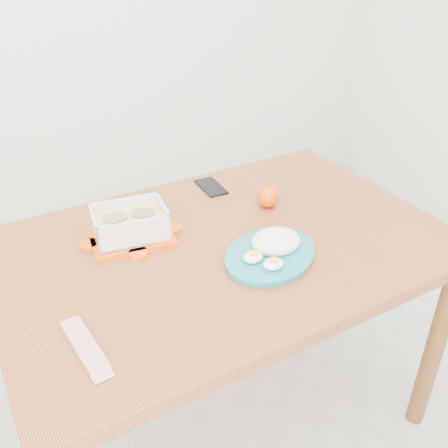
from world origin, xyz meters
name	(u,v)px	position (x,y,z in m)	size (l,w,h in m)	color
ground	(253,433)	(0.00, 0.00, 0.00)	(3.50, 3.50, 0.00)	#B7B7B2
dining_table	(224,267)	(-0.05, 0.13, 0.66)	(1.34, 0.94, 0.75)	#9E602C
food_container	(130,224)	(-0.29, 0.26, 0.80)	(0.25, 0.20, 0.10)	#FF4F07
orange_fruit	(268,197)	(0.17, 0.25, 0.79)	(0.07, 0.07, 0.07)	#F44004
rice_plate	(272,249)	(0.03, 0.00, 0.78)	(0.38, 0.38, 0.08)	#187685
candy_bar	(85,346)	(-0.51, -0.12, 0.76)	(0.18, 0.04, 0.02)	#B51309
smartphone	(211,187)	(0.06, 0.45, 0.75)	(0.07, 0.14, 0.01)	black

